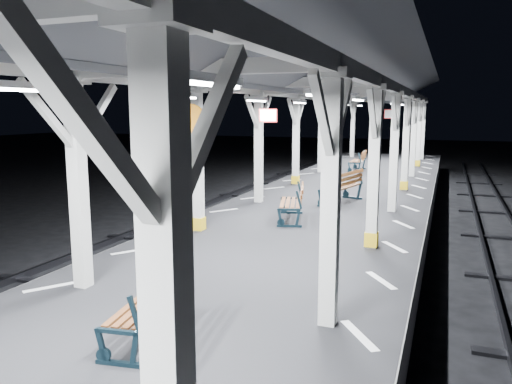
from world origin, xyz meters
The scene contains 10 objects.
ground centered at (0.00, 0.00, 0.00)m, with size 120.00×120.00×0.00m, color black.
platform centered at (0.00, 0.00, 0.50)m, with size 6.00×50.00×1.00m, color black.
hazard_stripes_left centered at (-2.45, 0.00, 1.00)m, with size 1.00×48.00×0.01m, color silver.
hazard_stripes_right centered at (2.45, 0.00, 1.00)m, with size 1.00×48.00×0.01m, color silver.
track_left centered at (-5.00, 0.00, 0.08)m, with size 2.20×60.00×0.16m.
canopy centered at (0.00, -0.01, 4.56)m, with size 5.40×49.00×4.65m.
bench_near centered at (0.06, -3.16, 1.45)m, with size 0.81×1.63×0.84m.
bench_mid centered at (-0.24, 3.93, 1.49)m, with size 1.04×1.79×0.91m.
bench_far centered at (0.51, 6.72, 1.54)m, with size 1.08×1.96×1.01m.
bench_extra centered at (-0.43, 15.16, 1.49)m, with size 0.69×1.73×0.93m.
Camera 1 is at (3.35, -8.19, 3.81)m, focal length 35.00 mm.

